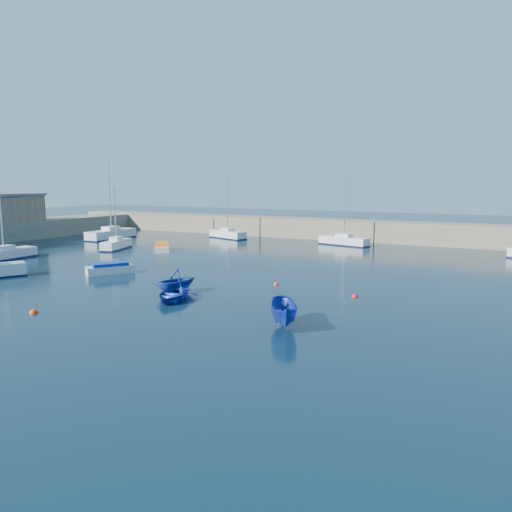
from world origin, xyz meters
The scene contains 16 objects.
ground centered at (0.00, 0.00, 0.00)m, with size 220.00×220.00×0.00m, color #0A1F2F.
back_wall centered at (0.00, 46.00, 1.30)m, with size 96.00×4.50×2.60m, color #756E59.
brick_shed_a centered at (-42.00, 24.00, 4.10)m, with size 6.00×8.00×3.40m, color #8F7053.
sailboat_2 centered at (-27.13, 13.27, 0.55)m, with size 2.06×6.51×8.40m.
sailboat_3 centered at (-22.93, 24.27, 0.57)m, with size 2.97×5.36×6.96m.
sailboat_4 centered at (-31.04, 31.76, 0.67)m, with size 2.31×7.64×9.93m.
sailboat_5 centered at (-17.64, 39.75, 0.58)m, with size 6.18×3.56×7.90m.
sailboat_6 centered at (-1.40, 40.03, 0.57)m, with size 6.43×3.09×8.15m.
motorboat_1 centered at (-12.30, 12.48, 0.43)m, with size 3.16×3.89×0.93m.
motorboat_2 centered at (-17.53, 25.67, 0.43)m, with size 3.97×4.41×0.91m.
dinghy_center centered at (-1.87, 7.37, 0.37)m, with size 2.54×3.55×0.74m, color #162D98.
dinghy_left centered at (-3.11, 9.25, 0.84)m, with size 2.75×3.19×1.68m, color #162D98.
dinghy_right centered at (6.89, 5.45, 0.70)m, with size 1.37×3.64×1.41m, color #162D98.
buoy_0 centered at (-7.06, 1.03, 0.00)m, with size 0.49×0.49×0.49m, color #F5390C.
buoy_1 centered at (8.08, 13.91, 0.00)m, with size 0.42×0.42×0.42m, color red.
buoy_3 centered at (1.73, 15.04, 0.00)m, with size 0.39×0.39×0.39m, color #F5390C.
Camera 1 is at (17.61, -17.56, 7.49)m, focal length 35.00 mm.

